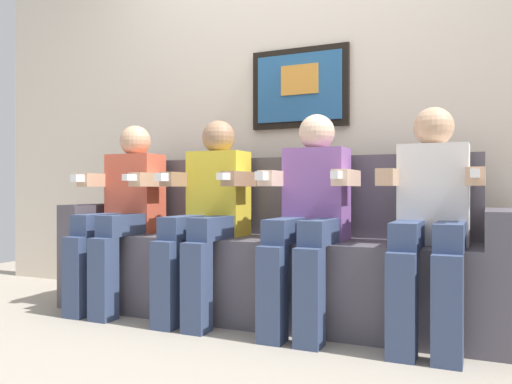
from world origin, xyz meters
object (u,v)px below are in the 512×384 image
(person_left_center, at_px, (208,209))
(person_rightmost, at_px, (431,213))
(person_leftmost, at_px, (123,207))
(person_right_center, at_px, (309,211))
(couch, at_px, (269,261))

(person_left_center, bearing_deg, person_rightmost, 0.02)
(person_leftmost, height_order, person_right_center, same)
(person_left_center, bearing_deg, person_right_center, 0.00)
(person_left_center, height_order, person_right_center, same)
(couch, height_order, person_rightmost, person_rightmost)
(person_right_center, bearing_deg, person_rightmost, 0.05)
(couch, height_order, person_leftmost, person_leftmost)
(person_leftmost, xyz_separation_m, person_right_center, (1.18, 0.00, 0.00))
(person_left_center, bearing_deg, couch, 29.91)
(person_left_center, distance_m, person_rightmost, 1.18)
(person_left_center, height_order, person_rightmost, same)
(person_leftmost, height_order, person_rightmost, same)
(person_right_center, distance_m, person_rightmost, 0.59)
(couch, relative_size, person_rightmost, 2.25)
(couch, relative_size, person_left_center, 2.25)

